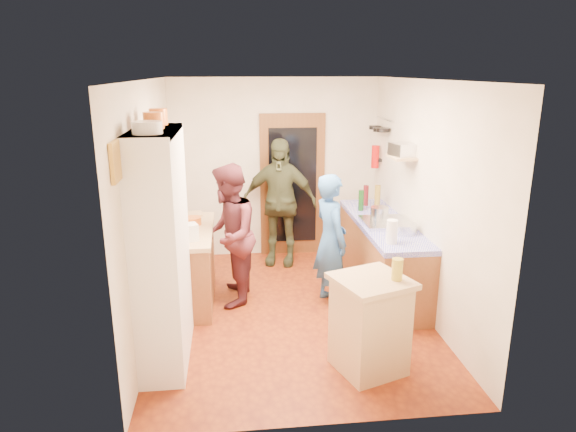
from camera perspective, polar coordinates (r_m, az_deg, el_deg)
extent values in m
cube|color=#89350F|center=(6.06, 0.33, -10.58)|extent=(3.00, 4.00, 0.02)
cube|color=silver|center=(5.42, 0.37, 15.03)|extent=(3.00, 4.00, 0.02)
cube|color=silver|center=(7.55, -1.44, 5.30)|extent=(3.00, 0.02, 2.60)
cube|color=silver|center=(3.71, 4.00, -6.27)|extent=(3.00, 0.02, 2.60)
cube|color=silver|center=(5.63, -15.10, 1.02)|extent=(0.02, 4.00, 2.60)
cube|color=silver|center=(5.96, 14.93, 1.85)|extent=(0.02, 4.00, 2.60)
cube|color=brown|center=(7.59, 0.48, 3.42)|extent=(0.95, 0.06, 2.10)
cube|color=black|center=(7.55, 0.52, 3.37)|extent=(0.70, 0.02, 1.70)
cube|color=white|center=(4.90, -13.84, -3.57)|extent=(0.40, 1.20, 2.20)
cube|color=white|center=(4.66, -14.72, 9.05)|extent=(0.40, 1.14, 0.04)
cylinder|color=white|center=(4.33, -15.38, 9.46)|extent=(0.24, 0.24, 0.10)
cylinder|color=orange|center=(4.70, -14.71, 10.24)|extent=(0.18, 0.18, 0.14)
cylinder|color=orange|center=(5.02, -14.21, 10.65)|extent=(0.17, 0.17, 0.15)
cube|color=brown|center=(6.29, -11.14, -5.55)|extent=(0.60, 1.40, 0.85)
cube|color=tan|center=(6.14, -11.36, -1.64)|extent=(0.64, 1.44, 0.05)
cube|color=white|center=(5.68, -11.27, -1.82)|extent=(0.29, 0.23, 0.18)
cylinder|color=white|center=(5.93, -12.05, -1.13)|extent=(0.18, 0.18, 0.18)
cylinder|color=orange|center=(6.27, -10.55, -0.54)|extent=(0.21, 0.21, 0.09)
cube|color=tan|center=(6.70, -10.80, 0.22)|extent=(0.33, 0.26, 0.02)
cube|color=brown|center=(6.57, 10.30, -4.59)|extent=(0.60, 2.20, 0.84)
cube|color=#1E19C4|center=(6.43, 10.50, -0.83)|extent=(0.62, 2.22, 0.06)
cube|color=silver|center=(6.31, 10.82, -0.70)|extent=(0.55, 0.58, 0.04)
cylinder|color=silver|center=(6.38, 10.13, 0.37)|extent=(0.22, 0.22, 0.14)
cylinder|color=#143F14|center=(6.83, 8.12, 1.73)|extent=(0.09, 0.09, 0.28)
cylinder|color=#591419|center=(7.09, 8.65, 2.28)|extent=(0.08, 0.08, 0.28)
cylinder|color=olive|center=(7.02, 9.91, 2.17)|extent=(0.09, 0.09, 0.30)
cylinder|color=white|center=(5.60, 11.47, -1.72)|extent=(0.15, 0.15, 0.26)
cylinder|color=silver|center=(6.00, 12.76, -1.34)|extent=(0.31, 0.31, 0.11)
cube|color=tan|center=(4.86, 9.04, -12.08)|extent=(0.70, 0.70, 0.86)
cube|color=tan|center=(4.67, 9.28, -7.14)|extent=(0.79, 0.79, 0.05)
cube|color=white|center=(4.67, 8.43, -6.93)|extent=(0.42, 0.38, 0.02)
cylinder|color=#AD9E2D|center=(4.63, 12.04, -5.81)|extent=(0.13, 0.13, 0.20)
cylinder|color=silver|center=(7.25, 10.64, 10.57)|extent=(0.02, 0.65, 0.02)
cylinder|color=black|center=(7.08, 10.53, 9.39)|extent=(0.18, 0.18, 0.05)
cylinder|color=black|center=(7.27, 10.07, 9.43)|extent=(0.16, 0.16, 0.05)
cylinder|color=black|center=(7.46, 9.64, 9.68)|extent=(0.17, 0.17, 0.05)
cube|color=tan|center=(6.25, 12.52, 6.39)|extent=(0.26, 0.42, 0.03)
cube|color=silver|center=(6.23, 12.57, 7.21)|extent=(0.28, 0.34, 0.15)
cube|color=black|center=(7.49, 10.10, 6.14)|extent=(0.06, 0.10, 0.04)
cylinder|color=red|center=(7.47, 9.67, 6.51)|extent=(0.11, 0.11, 0.32)
cube|color=gold|center=(3.98, -18.64, 5.73)|extent=(0.03, 0.25, 0.30)
imported|color=#2E5CA0|center=(6.01, 5.11, -2.69)|extent=(0.51, 0.65, 1.57)
imported|color=#4D1F26|center=(6.05, -6.28, -2.04)|extent=(0.72, 0.88, 1.68)
imported|color=#383D25|center=(7.21, -0.88, 1.54)|extent=(1.14, 0.71, 1.80)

